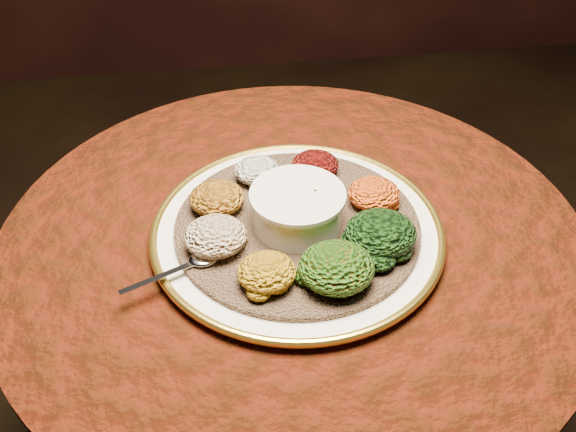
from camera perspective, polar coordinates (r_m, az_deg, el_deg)
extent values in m
cylinder|color=black|center=(1.34, 0.39, -14.03)|extent=(0.12, 0.12, 0.68)
cylinder|color=black|center=(1.07, 0.48, -2.78)|extent=(0.80, 0.80, 0.04)
cylinder|color=#390E04|center=(1.17, 0.44, -7.94)|extent=(0.93, 0.93, 0.34)
cylinder|color=#390E04|center=(1.05, 0.48, -1.71)|extent=(0.96, 0.96, 0.01)
cylinder|color=white|center=(1.03, 0.82, -1.47)|extent=(0.50, 0.50, 0.02)
torus|color=gold|center=(1.03, 0.82, -1.18)|extent=(0.47, 0.47, 0.01)
cylinder|color=brown|center=(1.02, 0.82, -0.89)|extent=(0.44, 0.44, 0.01)
cylinder|color=silver|center=(1.00, 0.84, 0.66)|extent=(0.14, 0.14, 0.06)
cylinder|color=silver|center=(0.98, 0.86, 1.90)|extent=(0.15, 0.15, 0.01)
cylinder|color=#620E04|center=(0.99, 0.85, 1.49)|extent=(0.12, 0.12, 0.01)
ellipsoid|color=silver|center=(0.96, -7.57, -3.82)|extent=(0.04, 0.03, 0.01)
cube|color=silver|center=(0.94, -11.40, -5.36)|extent=(0.11, 0.06, 0.00)
ellipsoid|color=beige|center=(1.10, -2.78, 4.08)|extent=(0.08, 0.07, 0.04)
ellipsoid|color=black|center=(1.11, 2.43, 4.56)|extent=(0.08, 0.08, 0.04)
ellipsoid|color=#B6760F|center=(1.05, 7.64, 1.98)|extent=(0.09, 0.08, 0.04)
ellipsoid|color=black|center=(0.97, 8.26, -1.53)|extent=(0.11, 0.10, 0.05)
ellipsoid|color=#943F09|center=(0.91, 4.33, -4.57)|extent=(0.11, 0.10, 0.05)
ellipsoid|color=#AB7B0F|center=(0.91, -1.92, -5.00)|extent=(0.08, 0.08, 0.04)
ellipsoid|color=maroon|center=(0.97, -6.46, -1.79)|extent=(0.10, 0.09, 0.05)
ellipsoid|color=#A06B13|center=(1.04, -6.35, 1.60)|extent=(0.09, 0.08, 0.04)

